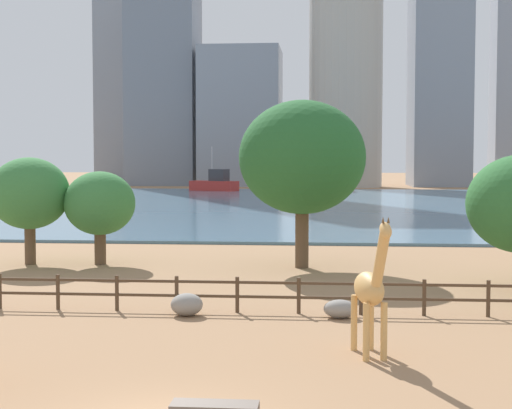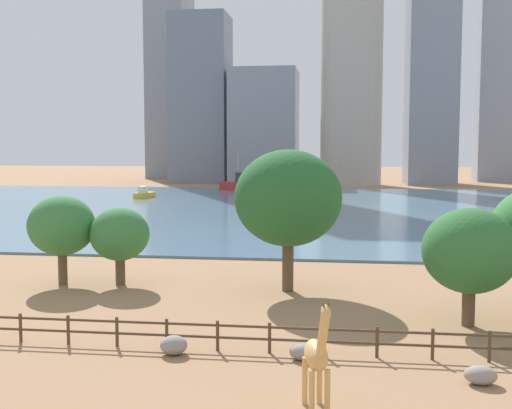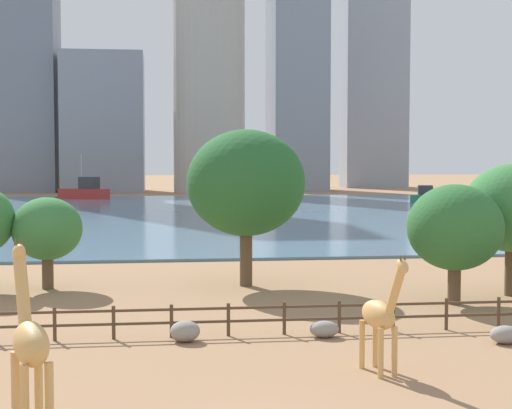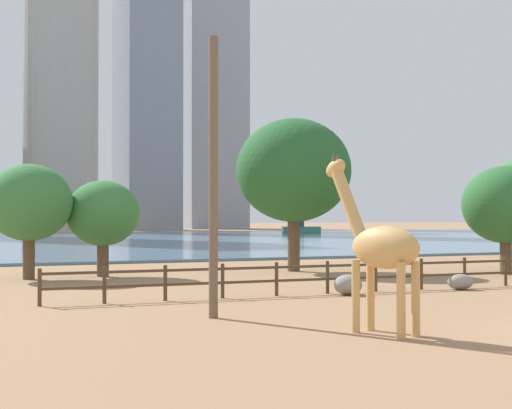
{
  "view_description": "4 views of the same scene",
  "coord_description": "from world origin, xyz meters",
  "px_view_note": "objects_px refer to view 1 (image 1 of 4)",
  "views": [
    {
      "loc": [
        3.51,
        -15.95,
        5.61
      ],
      "look_at": [
        -0.55,
        30.04,
        2.85
      ],
      "focal_mm": 55.0,
      "sensor_mm": 36.0,
      "label": 1
    },
    {
      "loc": [
        5.55,
        -14.19,
        8.62
      ],
      "look_at": [
        -0.16,
        28.05,
        4.84
      ],
      "focal_mm": 45.0,
      "sensor_mm": 36.0,
      "label": 2
    },
    {
      "loc": [
        -2.25,
        -18.36,
        7.05
      ],
      "look_at": [
        1.14,
        9.42,
        5.34
      ],
      "focal_mm": 55.0,
      "sensor_mm": 36.0,
      "label": 3
    },
    {
      "loc": [
        -16.66,
        -15.56,
        3.11
      ],
      "look_at": [
        -2.37,
        18.08,
        3.62
      ],
      "focal_mm": 55.0,
      "sensor_mm": 36.0,
      "label": 4
    }
  ],
  "objects_px": {
    "giraffe_companion": "(371,289)",
    "tree_left_small": "(29,194)",
    "boat_tug": "(215,183)",
    "tree_right_tall": "(100,204)",
    "tree_right_small": "(302,158)",
    "boulder_near_fence": "(340,309)",
    "boulder_by_pole": "(187,305)",
    "boat_sailboat": "(100,192)"
  },
  "relations": [
    {
      "from": "giraffe_companion",
      "to": "tree_left_small",
      "type": "xyz_separation_m",
      "value": [
        -16.74,
        17.78,
        1.8
      ]
    },
    {
      "from": "tree_left_small",
      "to": "boat_tug",
      "type": "relative_size",
      "value": 0.66
    },
    {
      "from": "giraffe_companion",
      "to": "tree_right_tall",
      "type": "bearing_deg",
      "value": -157.53
    },
    {
      "from": "tree_right_small",
      "to": "tree_left_small",
      "type": "bearing_deg",
      "value": 179.93
    },
    {
      "from": "giraffe_companion",
      "to": "tree_left_small",
      "type": "bearing_deg",
      "value": -150.09
    },
    {
      "from": "boulder_near_fence",
      "to": "boulder_by_pole",
      "type": "xyz_separation_m",
      "value": [
        -5.42,
        -0.05,
        0.07
      ]
    },
    {
      "from": "tree_right_small",
      "to": "boat_sailboat",
      "type": "xyz_separation_m",
      "value": [
        -29.95,
        66.32,
        -4.74
      ]
    },
    {
      "from": "giraffe_companion",
      "to": "tree_left_small",
      "type": "height_order",
      "value": "tree_left_small"
    },
    {
      "from": "boat_sailboat",
      "to": "boulder_near_fence",
      "type": "bearing_deg",
      "value": -141.79
    },
    {
      "from": "boat_tug",
      "to": "tree_right_tall",
      "type": "bearing_deg",
      "value": 121.14
    },
    {
      "from": "boat_sailboat",
      "to": "boat_tug",
      "type": "height_order",
      "value": "boat_tug"
    },
    {
      "from": "boulder_by_pole",
      "to": "tree_right_tall",
      "type": "height_order",
      "value": "tree_right_tall"
    },
    {
      "from": "tree_left_small",
      "to": "boat_tug",
      "type": "distance_m",
      "value": 87.79
    },
    {
      "from": "tree_right_tall",
      "to": "tree_right_small",
      "type": "xyz_separation_m",
      "value": [
        10.61,
        -0.33,
        2.42
      ]
    },
    {
      "from": "boulder_near_fence",
      "to": "tree_left_small",
      "type": "bearing_deg",
      "value": 141.94
    },
    {
      "from": "giraffe_companion",
      "to": "boat_sailboat",
      "type": "xyz_separation_m",
      "value": [
        -32.41,
        84.08,
        -1.04
      ]
    },
    {
      "from": "boulder_by_pole",
      "to": "tree_right_small",
      "type": "height_order",
      "value": "tree_right_small"
    },
    {
      "from": "boat_sailboat",
      "to": "tree_left_small",
      "type": "bearing_deg",
      "value": -150.38
    },
    {
      "from": "boulder_by_pole",
      "to": "boat_sailboat",
      "type": "xyz_separation_m",
      "value": [
        -26.24,
        78.88,
        0.48
      ]
    },
    {
      "from": "tree_right_tall",
      "to": "boat_sailboat",
      "type": "bearing_deg",
      "value": 106.34
    },
    {
      "from": "boulder_near_fence",
      "to": "boulder_by_pole",
      "type": "bearing_deg",
      "value": -179.49
    },
    {
      "from": "tree_left_small",
      "to": "boat_sailboat",
      "type": "distance_m",
      "value": 68.19
    },
    {
      "from": "boulder_by_pole",
      "to": "tree_left_small",
      "type": "distance_m",
      "value": 16.77
    },
    {
      "from": "tree_right_tall",
      "to": "tree_left_small",
      "type": "relative_size",
      "value": 0.87
    },
    {
      "from": "boulder_near_fence",
      "to": "tree_left_small",
      "type": "relative_size",
      "value": 0.2
    },
    {
      "from": "giraffe_companion",
      "to": "boulder_near_fence",
      "type": "height_order",
      "value": "giraffe_companion"
    },
    {
      "from": "giraffe_companion",
      "to": "tree_left_small",
      "type": "distance_m",
      "value": 24.48
    },
    {
      "from": "giraffe_companion",
      "to": "boat_tug",
      "type": "distance_m",
      "value": 107.25
    },
    {
      "from": "tree_left_small",
      "to": "boat_sailboat",
      "type": "bearing_deg",
      "value": 103.29
    },
    {
      "from": "giraffe_companion",
      "to": "boulder_by_pole",
      "type": "height_order",
      "value": "giraffe_companion"
    },
    {
      "from": "boat_tug",
      "to": "giraffe_companion",
      "type": "bearing_deg",
      "value": 127.42
    },
    {
      "from": "boulder_by_pole",
      "to": "giraffe_companion",
      "type": "bearing_deg",
      "value": -40.16
    },
    {
      "from": "boat_sailboat",
      "to": "boat_tug",
      "type": "relative_size",
      "value": 0.57
    },
    {
      "from": "giraffe_companion",
      "to": "boulder_by_pole",
      "type": "xyz_separation_m",
      "value": [
        -6.16,
        5.2,
        -1.52
      ]
    },
    {
      "from": "boulder_by_pole",
      "to": "boat_sailboat",
      "type": "height_order",
      "value": "boat_sailboat"
    },
    {
      "from": "boulder_near_fence",
      "to": "giraffe_companion",
      "type": "bearing_deg",
      "value": -81.94
    },
    {
      "from": "tree_right_tall",
      "to": "boat_tug",
      "type": "bearing_deg",
      "value": 94.09
    },
    {
      "from": "boulder_near_fence",
      "to": "boat_tug",
      "type": "distance_m",
      "value": 101.96
    },
    {
      "from": "tree_left_small",
      "to": "boat_tug",
      "type": "xyz_separation_m",
      "value": [
        -2.57,
        87.72,
        -2.31
      ]
    },
    {
      "from": "boulder_near_fence",
      "to": "tree_right_tall",
      "type": "xyz_separation_m",
      "value": [
        -12.32,
        12.84,
        2.87
      ]
    },
    {
      "from": "tree_right_tall",
      "to": "boat_tug",
      "type": "distance_m",
      "value": 87.66
    },
    {
      "from": "boulder_by_pole",
      "to": "tree_right_small",
      "type": "distance_m",
      "value": 14.1
    }
  ]
}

